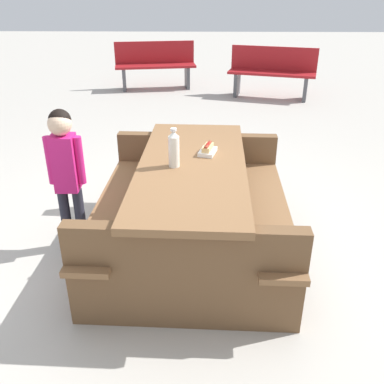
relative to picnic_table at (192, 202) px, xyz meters
The scene contains 7 objects.
ground_plane 0.44m from the picnic_table, ahead, with size 30.00×30.00×0.00m, color #B7B2A8.
picnic_table is the anchor object (origin of this frame).
soda_bottle 0.45m from the picnic_table, 110.74° to the left, with size 0.08×0.08×0.28m.
hotdog_tray 0.41m from the picnic_table, 29.89° to the right, with size 0.20×0.15×0.08m.
child_in_coat 0.97m from the picnic_table, 85.75° to the left, with size 0.18×0.28×1.12m.
park_bench_mid 5.05m from the picnic_table, 14.98° to the right, with size 0.77×1.55×0.85m.
park_bench_far 5.57m from the picnic_table, ahead, with size 0.63×1.54×0.85m.
Camera 1 is at (-2.81, -0.06, 1.94)m, focal length 40.15 mm.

